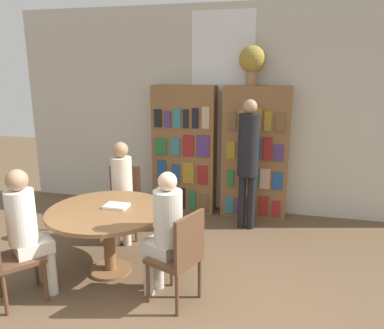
{
  "coord_description": "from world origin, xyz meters",
  "views": [
    {
      "loc": [
        0.91,
        -2.2,
        2.09
      ],
      "look_at": [
        -0.09,
        1.78,
        1.05
      ],
      "focal_mm": 35.0,
      "sensor_mm": 36.0,
      "label": 1
    }
  ],
  "objects_px": {
    "bookshelf_right": "(255,153)",
    "chair_near_camera": "(9,253)",
    "seated_reader_back": "(27,226)",
    "flower_vase": "(252,61)",
    "seated_reader_left": "(121,186)",
    "chair_left_side": "(125,198)",
    "seated_reader_right": "(165,228)",
    "bookshelf_left": "(185,149)",
    "chair_far_side": "(180,254)",
    "reading_table": "(108,219)",
    "librarian_standing": "(248,153)"
  },
  "relations": [
    {
      "from": "bookshelf_right",
      "to": "seated_reader_right",
      "type": "bearing_deg",
      "value": -105.16
    },
    {
      "from": "flower_vase",
      "to": "bookshelf_left",
      "type": "bearing_deg",
      "value": -179.72
    },
    {
      "from": "chair_far_side",
      "to": "bookshelf_left",
      "type": "bearing_deg",
      "value": 36.5
    },
    {
      "from": "bookshelf_left",
      "to": "seated_reader_left",
      "type": "height_order",
      "value": "bookshelf_left"
    },
    {
      "from": "flower_vase",
      "to": "chair_near_camera",
      "type": "bearing_deg",
      "value": -124.26
    },
    {
      "from": "flower_vase",
      "to": "librarian_standing",
      "type": "height_order",
      "value": "flower_vase"
    },
    {
      "from": "chair_far_side",
      "to": "flower_vase",
      "type": "bearing_deg",
      "value": 13.68
    },
    {
      "from": "bookshelf_left",
      "to": "flower_vase",
      "type": "relative_size",
      "value": 3.54
    },
    {
      "from": "bookshelf_left",
      "to": "chair_far_side",
      "type": "relative_size",
      "value": 2.11
    },
    {
      "from": "chair_far_side",
      "to": "librarian_standing",
      "type": "bearing_deg",
      "value": 10.14
    },
    {
      "from": "flower_vase",
      "to": "seated_reader_left",
      "type": "bearing_deg",
      "value": -138.77
    },
    {
      "from": "flower_vase",
      "to": "seated_reader_left",
      "type": "height_order",
      "value": "flower_vase"
    },
    {
      "from": "flower_vase",
      "to": "librarian_standing",
      "type": "xyz_separation_m",
      "value": [
        0.04,
        -0.51,
        -1.16
      ]
    },
    {
      "from": "chair_far_side",
      "to": "seated_reader_right",
      "type": "bearing_deg",
      "value": 90.0
    },
    {
      "from": "seated_reader_back",
      "to": "chair_left_side",
      "type": "bearing_deg",
      "value": 120.05
    },
    {
      "from": "bookshelf_right",
      "to": "reading_table",
      "type": "height_order",
      "value": "bookshelf_right"
    },
    {
      "from": "chair_near_camera",
      "to": "seated_reader_back",
      "type": "bearing_deg",
      "value": 90.0
    },
    {
      "from": "seated_reader_left",
      "to": "seated_reader_back",
      "type": "xyz_separation_m",
      "value": [
        -0.32,
        -1.34,
        0.0
      ]
    },
    {
      "from": "chair_near_camera",
      "to": "seated_reader_right",
      "type": "height_order",
      "value": "seated_reader_right"
    },
    {
      "from": "flower_vase",
      "to": "chair_near_camera",
      "type": "height_order",
      "value": "flower_vase"
    },
    {
      "from": "bookshelf_left",
      "to": "seated_reader_right",
      "type": "bearing_deg",
      "value": -79.37
    },
    {
      "from": "reading_table",
      "to": "librarian_standing",
      "type": "bearing_deg",
      "value": 49.35
    },
    {
      "from": "librarian_standing",
      "to": "flower_vase",
      "type": "bearing_deg",
      "value": 94.74
    },
    {
      "from": "bookshelf_left",
      "to": "seated_reader_right",
      "type": "distance_m",
      "value": 2.34
    },
    {
      "from": "chair_left_side",
      "to": "seated_reader_back",
      "type": "bearing_deg",
      "value": 66.05
    },
    {
      "from": "chair_far_side",
      "to": "librarian_standing",
      "type": "relative_size",
      "value": 0.51
    },
    {
      "from": "bookshelf_left",
      "to": "bookshelf_right",
      "type": "height_order",
      "value": "same"
    },
    {
      "from": "flower_vase",
      "to": "chair_left_side",
      "type": "xyz_separation_m",
      "value": [
        -1.47,
        -1.07,
        -1.72
      ]
    },
    {
      "from": "seated_reader_left",
      "to": "seated_reader_right",
      "type": "bearing_deg",
      "value": 116.99
    },
    {
      "from": "reading_table",
      "to": "chair_near_camera",
      "type": "distance_m",
      "value": 0.96
    },
    {
      "from": "chair_left_side",
      "to": "seated_reader_right",
      "type": "bearing_deg",
      "value": 113.95
    },
    {
      "from": "bookshelf_right",
      "to": "chair_near_camera",
      "type": "bearing_deg",
      "value": -125.64
    },
    {
      "from": "seated_reader_left",
      "to": "librarian_standing",
      "type": "relative_size",
      "value": 0.72
    },
    {
      "from": "bookshelf_right",
      "to": "chair_left_side",
      "type": "distance_m",
      "value": 1.94
    },
    {
      "from": "chair_far_side",
      "to": "chair_left_side",
      "type": "bearing_deg",
      "value": 63.0
    },
    {
      "from": "reading_table",
      "to": "seated_reader_back",
      "type": "bearing_deg",
      "value": -130.28
    },
    {
      "from": "bookshelf_left",
      "to": "reading_table",
      "type": "relative_size",
      "value": 1.53
    },
    {
      "from": "bookshelf_left",
      "to": "librarian_standing",
      "type": "relative_size",
      "value": 1.08
    },
    {
      "from": "bookshelf_right",
      "to": "chair_left_side",
      "type": "bearing_deg",
      "value": -145.64
    },
    {
      "from": "reading_table",
      "to": "chair_far_side",
      "type": "xyz_separation_m",
      "value": [
        0.88,
        -0.36,
        -0.09
      ]
    },
    {
      "from": "chair_far_side",
      "to": "seated_reader_back",
      "type": "bearing_deg",
      "value": 121.65
    },
    {
      "from": "seated_reader_right",
      "to": "chair_left_side",
      "type": "bearing_deg",
      "value": 59.95
    },
    {
      "from": "chair_near_camera",
      "to": "seated_reader_right",
      "type": "distance_m",
      "value": 1.41
    },
    {
      "from": "bookshelf_right",
      "to": "seated_reader_back",
      "type": "distance_m",
      "value": 3.17
    },
    {
      "from": "chair_far_side",
      "to": "seated_reader_left",
      "type": "height_order",
      "value": "seated_reader_left"
    },
    {
      "from": "chair_near_camera",
      "to": "bookshelf_right",
      "type": "bearing_deg",
      "value": 94.64
    },
    {
      "from": "chair_far_side",
      "to": "seated_reader_right",
      "type": "xyz_separation_m",
      "value": [
        -0.17,
        0.07,
        0.2
      ]
    },
    {
      "from": "bookshelf_right",
      "to": "seated_reader_left",
      "type": "xyz_separation_m",
      "value": [
        -1.52,
        -1.24,
        -0.23
      ]
    },
    {
      "from": "bookshelf_left",
      "to": "reading_table",
      "type": "height_order",
      "value": "bookshelf_left"
    },
    {
      "from": "seated_reader_left",
      "to": "chair_near_camera",
      "type": "bearing_deg",
      "value": 59.95
    }
  ]
}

